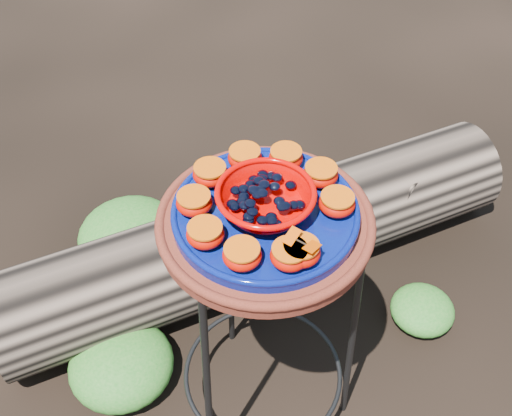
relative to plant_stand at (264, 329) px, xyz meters
name	(u,v)px	position (x,y,z in m)	size (l,w,h in m)	color
ground	(262,400)	(0.00, 0.00, -0.35)	(60.00, 60.00, 0.00)	black
plant_stand	(264,329)	(0.00, 0.00, 0.00)	(0.44, 0.44, 0.70)	black
terracotta_saucer	(265,224)	(0.00, 0.00, 0.37)	(0.42, 0.42, 0.03)	#4C1C0E
cobalt_plate	(265,214)	(0.00, 0.00, 0.40)	(0.36, 0.36, 0.02)	#02054C
red_bowl	(266,201)	(0.00, 0.00, 0.43)	(0.18, 0.18, 0.05)	#D00200
glass_gems	(266,187)	(0.00, 0.00, 0.47)	(0.14, 0.14, 0.02)	black
orange_half_0	(301,252)	(0.01, -0.13, 0.43)	(0.07, 0.07, 0.04)	#BD0600
orange_half_1	(337,203)	(0.12, -0.05, 0.43)	(0.07, 0.07, 0.04)	#BD0600
orange_half_2	(321,175)	(0.13, 0.03, 0.43)	(0.07, 0.07, 0.04)	#BD0600
orange_half_3	(286,158)	(0.09, 0.10, 0.43)	(0.07, 0.07, 0.04)	#BD0600
orange_half_4	(245,158)	(0.01, 0.13, 0.43)	(0.07, 0.07, 0.04)	#BD0600
orange_half_5	(210,174)	(-0.07, 0.12, 0.43)	(0.07, 0.07, 0.04)	#BD0600
orange_half_6	(194,203)	(-0.12, 0.05, 0.43)	(0.07, 0.07, 0.04)	#BD0600
orange_half_7	(205,234)	(-0.13, -0.03, 0.43)	(0.07, 0.07, 0.04)	#BD0600
orange_half_8	(242,255)	(-0.09, -0.10, 0.43)	(0.07, 0.07, 0.04)	#BD0600
orange_half_9	(290,256)	(-0.01, -0.13, 0.43)	(0.07, 0.07, 0.04)	#BD0600
butterfly	(302,242)	(0.01, -0.13, 0.45)	(0.08, 0.05, 0.01)	#DE4800
driftwood_log	(260,238)	(0.18, 0.42, -0.20)	(1.60, 0.42, 0.30)	black
foliage_left	(121,363)	(-0.33, 0.22, -0.28)	(0.29, 0.29, 0.14)	#196919
foliage_right	(423,309)	(0.55, 0.05, -0.30)	(0.19, 0.19, 0.10)	#196919
foliage_back	(130,235)	(-0.17, 0.66, -0.27)	(0.34, 0.34, 0.17)	#196919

